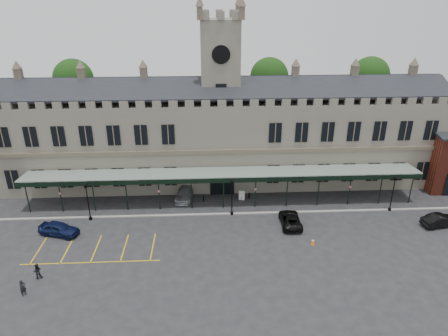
{
  "coord_description": "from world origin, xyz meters",
  "views": [
    {
      "loc": [
        -2.17,
        -37.06,
        24.91
      ],
      "look_at": [
        0.0,
        6.0,
        6.0
      ],
      "focal_mm": 32.0,
      "sensor_mm": 36.0,
      "label": 1
    }
  ],
  "objects_px": {
    "traffic_cone": "(313,242)",
    "sign_board": "(242,196)",
    "person_a": "(23,288)",
    "person_b": "(37,271)",
    "lamp_post_mid": "(232,193)",
    "car_left_a": "(59,229)",
    "car_taxi": "(185,193)",
    "station_building": "(220,137)",
    "lamp_post_left": "(87,197)",
    "car_van": "(290,219)",
    "clock_tower": "(220,89)",
    "lamp_post_right": "(393,190)",
    "car_right_b": "(441,220)"
  },
  "relations": [
    {
      "from": "lamp_post_right",
      "to": "person_a",
      "type": "relative_size",
      "value": 3.05
    },
    {
      "from": "station_building",
      "to": "clock_tower",
      "type": "xyz_separation_m",
      "value": [
        0.0,
        0.09,
        6.64
      ]
    },
    {
      "from": "lamp_post_left",
      "to": "car_left_a",
      "type": "distance_m",
      "value": 4.66
    },
    {
      "from": "car_taxi",
      "to": "car_left_a",
      "type": "bearing_deg",
      "value": -141.4
    },
    {
      "from": "lamp_post_mid",
      "to": "station_building",
      "type": "bearing_deg",
      "value": 95.05
    },
    {
      "from": "car_left_a",
      "to": "car_van",
      "type": "relative_size",
      "value": 0.94
    },
    {
      "from": "car_taxi",
      "to": "person_b",
      "type": "height_order",
      "value": "person_b"
    },
    {
      "from": "lamp_post_mid",
      "to": "car_taxi",
      "type": "relative_size",
      "value": 0.98
    },
    {
      "from": "car_taxi",
      "to": "person_a",
      "type": "bearing_deg",
      "value": -119.39
    },
    {
      "from": "lamp_post_left",
      "to": "car_right_b",
      "type": "distance_m",
      "value": 41.3
    },
    {
      "from": "car_taxi",
      "to": "person_b",
      "type": "bearing_deg",
      "value": -122.39
    },
    {
      "from": "clock_tower",
      "to": "car_left_a",
      "type": "distance_m",
      "value": 26.47
    },
    {
      "from": "car_taxi",
      "to": "station_building",
      "type": "bearing_deg",
      "value": 57.84
    },
    {
      "from": "traffic_cone",
      "to": "car_right_b",
      "type": "xyz_separation_m",
      "value": [
        15.75,
        2.94,
        0.41
      ]
    },
    {
      "from": "clock_tower",
      "to": "car_van",
      "type": "xyz_separation_m",
      "value": [
        7.61,
        -13.22,
        -12.44
      ]
    },
    {
      "from": "clock_tower",
      "to": "lamp_post_mid",
      "type": "bearing_deg",
      "value": -85.0
    },
    {
      "from": "station_building",
      "to": "person_a",
      "type": "relative_size",
      "value": 37.05
    },
    {
      "from": "sign_board",
      "to": "car_right_b",
      "type": "xyz_separation_m",
      "value": [
        22.53,
        -7.52,
        0.09
      ]
    },
    {
      "from": "car_van",
      "to": "station_building",
      "type": "bearing_deg",
      "value": -58.32
    },
    {
      "from": "station_building",
      "to": "car_van",
      "type": "bearing_deg",
      "value": -59.91
    },
    {
      "from": "person_b",
      "to": "car_van",
      "type": "bearing_deg",
      "value": -179.03
    },
    {
      "from": "car_right_b",
      "to": "person_a",
      "type": "relative_size",
      "value": 2.77
    },
    {
      "from": "car_taxi",
      "to": "person_b",
      "type": "xyz_separation_m",
      "value": [
        -13.3,
        -15.59,
        0.08
      ]
    },
    {
      "from": "person_a",
      "to": "lamp_post_left",
      "type": "bearing_deg",
      "value": 22.51
    },
    {
      "from": "sign_board",
      "to": "car_taxi",
      "type": "relative_size",
      "value": 0.26
    },
    {
      "from": "car_left_a",
      "to": "car_taxi",
      "type": "bearing_deg",
      "value": -42.08
    },
    {
      "from": "car_left_a",
      "to": "car_taxi",
      "type": "height_order",
      "value": "car_left_a"
    },
    {
      "from": "sign_board",
      "to": "car_van",
      "type": "bearing_deg",
      "value": -37.89
    },
    {
      "from": "traffic_cone",
      "to": "sign_board",
      "type": "bearing_deg",
      "value": 122.92
    },
    {
      "from": "lamp_post_left",
      "to": "lamp_post_mid",
      "type": "bearing_deg",
      "value": 1.17
    },
    {
      "from": "lamp_post_right",
      "to": "person_a",
      "type": "height_order",
      "value": "lamp_post_right"
    },
    {
      "from": "station_building",
      "to": "lamp_post_left",
      "type": "height_order",
      "value": "station_building"
    },
    {
      "from": "person_a",
      "to": "person_b",
      "type": "bearing_deg",
      "value": 23.87
    },
    {
      "from": "car_left_a",
      "to": "car_right_b",
      "type": "height_order",
      "value": "car_left_a"
    },
    {
      "from": "lamp_post_left",
      "to": "car_left_a",
      "type": "height_order",
      "value": "lamp_post_left"
    },
    {
      "from": "station_building",
      "to": "clock_tower",
      "type": "bearing_deg",
      "value": 90.0
    },
    {
      "from": "lamp_post_right",
      "to": "car_taxi",
      "type": "bearing_deg",
      "value": 169.82
    },
    {
      "from": "car_van",
      "to": "person_b",
      "type": "relative_size",
      "value": 2.99
    },
    {
      "from": "lamp_post_mid",
      "to": "car_left_a",
      "type": "relative_size",
      "value": 1.09
    },
    {
      "from": "traffic_cone",
      "to": "car_taxi",
      "type": "height_order",
      "value": "car_taxi"
    },
    {
      "from": "lamp_post_left",
      "to": "person_a",
      "type": "relative_size",
      "value": 3.12
    },
    {
      "from": "lamp_post_left",
      "to": "sign_board",
      "type": "relative_size",
      "value": 3.82
    },
    {
      "from": "clock_tower",
      "to": "lamp_post_right",
      "type": "bearing_deg",
      "value": -27.13
    },
    {
      "from": "lamp_post_mid",
      "to": "lamp_post_left",
      "type": "bearing_deg",
      "value": -178.83
    },
    {
      "from": "station_building",
      "to": "lamp_post_left",
      "type": "relative_size",
      "value": 11.89
    },
    {
      "from": "traffic_cone",
      "to": "car_left_a",
      "type": "distance_m",
      "value": 28.16
    },
    {
      "from": "car_left_a",
      "to": "car_van",
      "type": "height_order",
      "value": "car_left_a"
    },
    {
      "from": "lamp_post_left",
      "to": "car_taxi",
      "type": "height_order",
      "value": "lamp_post_left"
    },
    {
      "from": "traffic_cone",
      "to": "person_b",
      "type": "bearing_deg",
      "value": -171.27
    },
    {
      "from": "car_left_a",
      "to": "station_building",
      "type": "bearing_deg",
      "value": -35.82
    }
  ]
}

